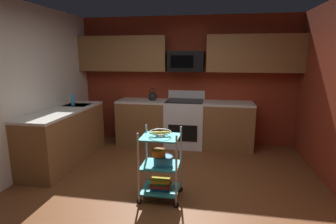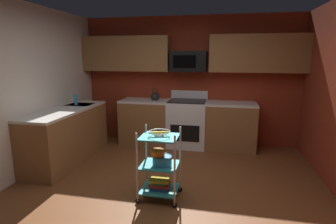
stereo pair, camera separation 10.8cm
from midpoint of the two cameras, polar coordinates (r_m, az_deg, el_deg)
The scene contains 14 objects.
floor at distance 3.70m, azimuth -0.11°, elevation -17.71°, with size 4.40×4.80×0.04m, color brown.
wall_back at distance 5.64m, azimuth 5.03°, elevation 6.63°, with size 4.52×0.06×2.60m, color maroon.
wall_left at distance 4.31m, azimuth -30.59°, elevation 3.45°, with size 0.06×4.80×2.60m, color silver.
counter_run at distance 5.14m, azimuth -4.99°, elevation -3.35°, with size 3.56×2.46×0.92m.
oven_range at distance 5.46m, azimuth 4.65°, elevation -2.30°, with size 0.76×0.65×1.10m.
upper_cabinets at distance 5.43m, azimuth 4.84°, elevation 12.24°, with size 4.40×0.33×0.70m.
microwave at distance 5.40m, azimuth 5.01°, elevation 10.65°, with size 0.70×0.39×0.40m.
rolling_cart at distance 3.46m, azimuth -0.90°, elevation -11.17°, with size 0.53×0.42×0.91m.
fruit_bowl at distance 3.32m, azimuth -0.92°, elevation -4.41°, with size 0.27×0.27×0.07m.
mixing_bowl_large at distance 3.43m, azimuth -0.34°, elevation -10.19°, with size 0.25×0.25×0.11m.
mixing_bowl_small at distance 3.40m, azimuth -1.23°, elevation -8.58°, with size 0.18×0.18×0.08m.
book_stack at distance 3.57m, azimuth -0.89°, elevation -15.02°, with size 0.26×0.19×0.13m.
kettle at distance 5.47m, azimuth -2.16°, elevation 3.30°, with size 0.21×0.18×0.26m.
dish_soap_bottle at distance 5.18m, azimuth -18.45°, elevation 2.49°, with size 0.06×0.06×0.20m, color #2D8CBF.
Camera 2 is at (0.72, -3.14, 1.80)m, focal length 28.70 mm.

